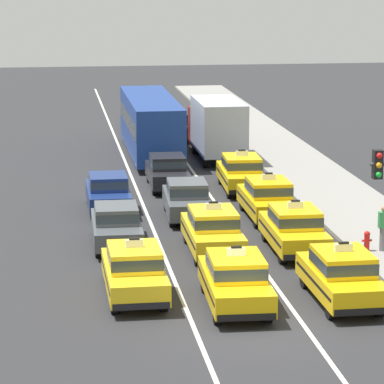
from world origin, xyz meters
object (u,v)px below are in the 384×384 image
at_px(taxi_center_second, 213,230).
at_px(bus_center_fifth, 151,123).
at_px(sedan_center_third, 187,198).
at_px(taxi_right_third, 268,198).
at_px(sedan_center_fourth, 167,171).
at_px(taxi_left_nearest, 134,270).
at_px(taxi_right_second, 294,228).
at_px(sedan_right_sixth, 193,125).
at_px(fire_hydrant, 367,240).
at_px(box_truck_right_fifth, 216,126).
at_px(sedan_center_sixth, 137,117).
at_px(sedan_left_second, 116,224).
at_px(taxi_right_nearest, 342,275).
at_px(taxi_center_nearest, 235,279).
at_px(sedan_left_third, 108,191).
at_px(pedestrian_near_crosswalk, 383,228).
at_px(taxi_right_fourth, 241,172).

relative_size(taxi_center_second, bus_center_fifth, 0.41).
xyz_separation_m(sedan_center_third, taxi_right_third, (3.29, -0.52, 0.03)).
bearing_deg(sedan_center_fourth, taxi_left_nearest, -100.23).
distance_m(taxi_right_second, sedan_right_sixth, 25.59).
bearing_deg(fire_hydrant, sedan_center_fourth, 115.18).
height_order(taxi_right_third, box_truck_right_fifth, box_truck_right_fifth).
bearing_deg(sedan_center_sixth, fire_hydrant, -79.19).
bearing_deg(taxi_center_second, sedan_center_fourth, 91.66).
distance_m(sedan_left_second, sedan_center_third, 5.13).
relative_size(sedan_center_sixth, box_truck_right_fifth, 0.62).
height_order(taxi_right_nearest, taxi_right_second, same).
bearing_deg(sedan_center_third, sedan_center_sixth, 90.05).
bearing_deg(sedan_center_third, sedan_right_sixth, 81.30).
relative_size(bus_center_fifth, taxi_right_third, 2.45).
bearing_deg(taxi_right_third, taxi_center_nearest, -106.88).
bearing_deg(sedan_left_second, bus_center_fifth, 80.45).
distance_m(sedan_center_third, box_truck_right_fifth, 13.66).
height_order(sedan_center_sixth, taxi_right_second, taxi_right_second).
relative_size(taxi_right_second, box_truck_right_fifth, 0.66).
bearing_deg(sedan_left_third, fire_hydrant, -42.76).
xyz_separation_m(sedan_center_fourth, taxi_right_second, (3.31, -11.63, 0.03)).
height_order(taxi_center_nearest, sedan_center_third, taxi_center_nearest).
bearing_deg(taxi_left_nearest, taxi_right_nearest, -12.30).
bearing_deg(sedan_center_fourth, sedan_left_third, -125.67).
xyz_separation_m(bus_center_fifth, taxi_right_nearest, (3.33, -26.20, -0.94)).
xyz_separation_m(taxi_right_third, box_truck_right_fifth, (0.07, 13.73, 0.90)).
relative_size(taxi_right_third, box_truck_right_fifth, 0.66).
height_order(sedan_right_sixth, pedestrian_near_crosswalk, pedestrian_near_crosswalk).
distance_m(taxi_left_nearest, taxi_right_fourth, 16.35).
relative_size(sedan_center_fourth, sedan_right_sixth, 1.00).
distance_m(sedan_center_fourth, taxi_right_third, 7.35).
height_order(sedan_center_third, sedan_center_sixth, same).
xyz_separation_m(taxi_right_third, pedestrian_near_crosswalk, (2.98, -5.94, 0.11)).
height_order(taxi_right_nearest, taxi_right_fourth, same).
height_order(box_truck_right_fifth, pedestrian_near_crosswalk, box_truck_right_fifth).
bearing_deg(taxi_center_second, sedan_right_sixth, 83.61).
bearing_deg(taxi_left_nearest, sedan_center_fourth, 79.77).
height_order(sedan_left_third, taxi_right_third, taxi_right_third).
height_order(sedan_left_second, taxi_right_nearest, taxi_right_nearest).
bearing_deg(taxi_right_third, taxi_right_second, -91.16).
bearing_deg(taxi_left_nearest, sedan_left_third, 90.52).
bearing_deg(taxi_right_third, sedan_center_fourth, 117.67).
relative_size(pedestrian_near_crosswalk, fire_hydrant, 2.26).
relative_size(taxi_center_second, sedan_center_third, 1.05).
relative_size(taxi_right_third, sedan_right_sixth, 1.05).
height_order(taxi_center_second, pedestrian_near_crosswalk, taxi_center_second).
bearing_deg(taxi_right_third, pedestrian_near_crosswalk, -63.35).
bearing_deg(taxi_center_second, pedestrian_near_crosswalk, -9.41).
bearing_deg(sedan_center_fourth, taxi_center_nearest, -89.79).
height_order(taxi_right_fourth, box_truck_right_fifth, box_truck_right_fifth).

